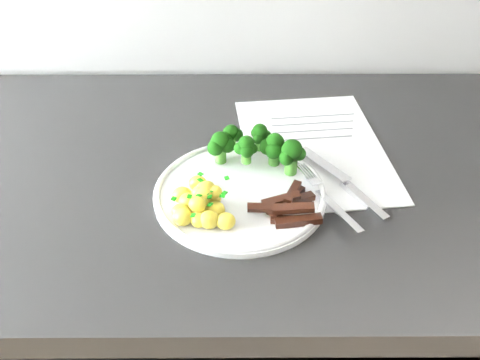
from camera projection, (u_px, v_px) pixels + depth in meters
name	position (u px, v px, depth m)	size (l,w,h in m)	color
counter	(282.00, 349.00, 1.12)	(2.51, 0.63, 0.94)	black
recipe_paper	(313.00, 147.00, 0.87)	(0.26, 0.34, 0.00)	white
plate	(240.00, 192.00, 0.77)	(0.25, 0.25, 0.01)	white
broccoli	(256.00, 145.00, 0.80)	(0.15, 0.09, 0.06)	#336C1F
potatoes	(201.00, 203.00, 0.73)	(0.09, 0.10, 0.04)	#E4C650
beef_strips	(289.00, 206.00, 0.73)	(0.10, 0.09, 0.03)	black
fork	(330.00, 200.00, 0.75)	(0.08, 0.15, 0.01)	silver
knife	(352.00, 190.00, 0.78)	(0.11, 0.17, 0.02)	silver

